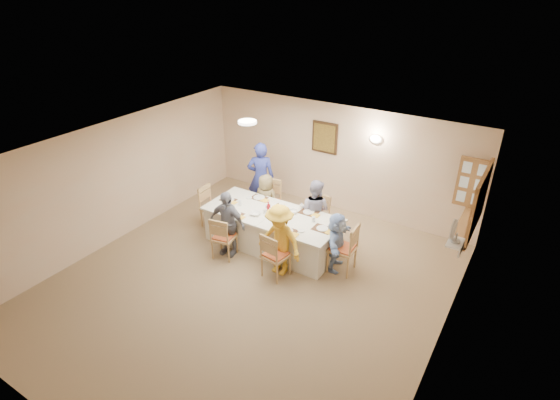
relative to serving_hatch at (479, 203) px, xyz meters
The scene contains 49 objects.
ground 4.28m from the serving_hatch, 143.22° to the right, with size 7.00×7.00×0.00m, color olive.
room_walls 4.01m from the serving_hatch, 143.22° to the right, with size 7.00×7.00×7.00m.
wall_picture 3.67m from the serving_hatch, 163.15° to the left, with size 0.62×0.05×0.72m.
wall_sconce 2.56m from the serving_hatch, 155.76° to the left, with size 0.26×0.09×0.18m, color white.
ceiling_light 4.41m from the serving_hatch, 167.93° to the right, with size 0.36×0.36×0.05m, color white.
serving_hatch is the anchor object (origin of this frame).
hatch_sill 0.54m from the serving_hatch, behind, with size 0.30×1.50×0.05m, color olive.
shutter_door 0.80m from the serving_hatch, 108.89° to the left, with size 0.55×0.04×1.00m, color olive.
fan_shelf 1.36m from the serving_hatch, 93.39° to the right, with size 0.22×0.36×0.03m, color white.
desk_fan 1.36m from the serving_hatch, 94.66° to the right, with size 0.30×0.30×0.28m, color #A5A5A8, non-canonical shape.
dining_table 3.87m from the serving_hatch, 162.69° to the right, with size 2.76×1.17×0.76m, color white.
chair_back_left 4.27m from the serving_hatch, behind, with size 0.47×0.47×0.98m, color tan, non-canonical shape.
chair_back_right 3.13m from the serving_hatch, behind, with size 0.44×0.44×0.92m, color tan, non-canonical shape.
chair_front_left 4.67m from the serving_hatch, 155.30° to the right, with size 0.43×0.43×0.91m, color tan, non-canonical shape.
chair_front_right 3.65m from the serving_hatch, 147.05° to the right, with size 0.45×0.45×0.93m, color tan, non-canonical shape.
chair_left_end 5.30m from the serving_hatch, 167.78° to the right, with size 0.45×0.45×0.93m, color tan, non-canonical shape.
chair_right_end 2.48m from the serving_hatch, 150.96° to the right, with size 0.48×0.48×1.00m, color tan, non-canonical shape.
diner_back_left 4.25m from the serving_hatch, behind, with size 0.59×0.40×1.19m, color olive.
diner_back_right 3.07m from the serving_hatch, behind, with size 0.69×0.55×1.36m, color #9693B5.
diner_front_left 4.57m from the serving_hatch, 156.69° to the right, with size 0.82×0.38×1.36m, color gray.
diner_front_right 3.52m from the serving_hatch, 148.73° to the right, with size 0.96×0.61×1.41m, color yellow.
diner_right_end 2.55m from the serving_hatch, 152.48° to the right, with size 0.56×1.13×1.17m, color #9EBEF7.
caregiver 4.63m from the serving_hatch, behind, with size 0.74×0.66×1.69m, color #2E3A9E.
placemat_fl 4.47m from the serving_hatch, 159.80° to the right, with size 0.33×0.25×0.01m, color #472B19.
plate_fl 4.46m from the serving_hatch, 159.80° to the right, with size 0.24×0.24×0.01m, color white.
napkin_fl 4.32m from the serving_hatch, 158.33° to the right, with size 0.14×0.14×0.01m, color yellow.
placemat_fr 3.39m from the serving_hatch, 152.59° to the right, with size 0.37×0.27×0.01m, color #472B19.
plate_fr 3.38m from the serving_hatch, 152.59° to the right, with size 0.23×0.23×0.01m, color white.
napkin_fr 3.25m from the serving_hatch, 150.29° to the right, with size 0.15×0.15×0.01m, color yellow.
placemat_bl 4.25m from the serving_hatch, behind, with size 0.34×0.25×0.01m, color #472B19.
plate_bl 4.25m from the serving_hatch, behind, with size 0.25×0.25×0.02m, color white.
napkin_bl 4.09m from the serving_hatch, 169.52° to the right, with size 0.15×0.15×0.01m, color yellow.
placemat_br 3.10m from the serving_hatch, 166.93° to the right, with size 0.37×0.28×0.01m, color #472B19.
plate_br 3.10m from the serving_hatch, 166.93° to the right, with size 0.22×0.22×0.01m, color white.
napkin_br 2.94m from the serving_hatch, 165.13° to the right, with size 0.15×0.15×0.01m, color yellow.
placemat_le 4.82m from the serving_hatch, 166.63° to the right, with size 0.33×0.25×0.01m, color #472B19.
plate_le 4.82m from the serving_hatch, 166.63° to the right, with size 0.26×0.26×0.02m, color white.
napkin_le 4.66m from the serving_hatch, 165.51° to the right, with size 0.13×0.13×0.01m, color yellow.
placemat_re 2.75m from the serving_hatch, 155.47° to the right, with size 0.36×0.27×0.01m, color #472B19.
plate_re 2.75m from the serving_hatch, 155.47° to the right, with size 0.22×0.22×0.01m, color white.
napkin_re 2.62m from the serving_hatch, 152.73° to the right, with size 0.15×0.15×0.01m, color yellow.
teacup_a 4.61m from the serving_hatch, 162.04° to the right, with size 0.14×0.14×0.08m, color white.
teacup_b 3.27m from the serving_hatch, 168.84° to the right, with size 0.12×0.12×0.08m, color white.
bowl_a 4.08m from the serving_hatch, 160.74° to the right, with size 0.25×0.25×0.05m, color white.
bowl_b 3.38m from the serving_hatch, 164.91° to the right, with size 0.21×0.21×0.06m, color white.
condiment_ketchup 3.83m from the serving_hatch, 163.07° to the right, with size 0.11×0.11×0.24m, color #9F0D15.
condiment_brown 3.65m from the serving_hatch, 163.77° to the right, with size 0.12×0.12×0.21m, color #463012.
condiment_malt 3.68m from the serving_hatch, 162.14° to the right, with size 0.14×0.14×0.15m, color #463012.
drinking_glass 3.89m from the serving_hatch, 164.07° to the right, with size 0.07×0.07×0.11m, color silver.
Camera 1 is at (3.82, -5.03, 5.00)m, focal length 28.00 mm.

